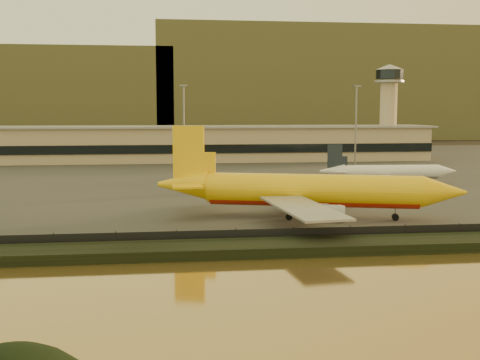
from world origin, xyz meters
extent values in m
plane|color=black|center=(0.00, 0.00, 0.00)|extent=(900.00, 900.00, 0.00)
cube|color=black|center=(0.00, -17.00, 0.70)|extent=(320.00, 7.00, 1.40)
cube|color=#2D2D2D|center=(0.00, 95.00, 0.10)|extent=(320.00, 220.00, 0.20)
cube|color=black|center=(0.00, -13.00, 1.30)|extent=(300.00, 0.05, 2.20)
cube|color=tan|center=(0.00, 125.00, 6.20)|extent=(160.00, 22.00, 12.00)
cube|color=black|center=(0.00, 113.80, 5.20)|extent=(160.00, 0.60, 3.00)
cube|color=gray|center=(0.00, 125.00, 12.50)|extent=(164.00, 24.00, 0.60)
cylinder|color=tan|center=(70.00, 131.00, 15.20)|extent=(6.40, 6.40, 30.00)
cylinder|color=black|center=(70.00, 131.00, 31.95)|extent=(10.40, 10.40, 3.50)
cone|color=gray|center=(70.00, 131.00, 34.70)|extent=(11.20, 11.20, 2.00)
cylinder|color=gray|center=(70.00, 131.00, 29.40)|extent=(11.20, 11.20, 0.80)
cylinder|color=slate|center=(-10.00, 80.00, 12.70)|extent=(0.50, 0.50, 25.00)
cube|color=slate|center=(-10.00, 80.00, 25.40)|extent=(2.20, 2.20, 0.40)
cylinder|color=slate|center=(40.00, 78.00, 12.70)|extent=(0.50, 0.50, 25.00)
cube|color=slate|center=(40.00, 78.00, 25.40)|extent=(2.20, 2.20, 0.40)
cube|color=brown|center=(90.00, 340.00, 35.00)|extent=(220.00, 160.00, 70.00)
cylinder|color=yellow|center=(9.37, 6.11, 5.15)|extent=(36.10, 14.90, 5.21)
cylinder|color=red|center=(9.37, 6.11, 4.24)|extent=(34.82, 13.52, 4.06)
cone|color=yellow|center=(30.08, 0.20, 5.15)|extent=(8.17, 6.93, 5.21)
cone|color=yellow|center=(-12.30, 12.29, 5.54)|extent=(10.10, 7.48, 5.21)
cube|color=yellow|center=(-11.33, 12.02, 11.27)|extent=(5.41, 1.91, 9.11)
cube|color=yellow|center=(-8.94, 16.75, 5.93)|extent=(6.92, 6.90, 0.31)
cube|color=yellow|center=(-11.80, 6.74, 5.93)|extent=(5.18, 5.13, 0.31)
cube|color=gray|center=(12.21, 19.73, 4.24)|extent=(19.38, 22.09, 0.31)
cylinder|color=gray|center=(13.69, 15.79, 2.80)|extent=(6.56, 4.40, 2.86)
cube|color=gray|center=(4.60, -6.95, 4.24)|extent=(9.36, 23.15, 0.31)
cylinder|color=gray|center=(7.94, -4.39, 2.80)|extent=(6.56, 4.40, 2.86)
cylinder|color=black|center=(22.62, 2.33, 0.77)|extent=(1.35, 1.19, 1.15)
cylinder|color=slate|center=(22.62, 2.33, 1.37)|extent=(0.20, 0.20, 2.34)
cylinder|color=black|center=(5.12, 4.89, 0.77)|extent=(1.35, 1.19, 1.15)
cylinder|color=slate|center=(5.12, 4.89, 1.37)|extent=(0.20, 0.20, 2.34)
cylinder|color=black|center=(6.40, 9.40, 0.77)|extent=(1.35, 1.19, 1.15)
cylinder|color=slate|center=(6.40, 9.40, 1.37)|extent=(0.20, 0.20, 2.34)
cylinder|color=white|center=(40.14, 49.64, 3.35)|extent=(24.02, 4.26, 3.32)
cylinder|color=gray|center=(40.14, 49.64, 2.77)|extent=(23.33, 3.51, 2.59)
cone|color=white|center=(54.41, 49.08, 3.35)|extent=(4.78, 3.50, 3.32)
cone|color=white|center=(25.20, 50.23, 3.60)|extent=(6.10, 3.55, 3.32)
cube|color=#1A222E|center=(25.87, 50.21, 7.26)|extent=(3.66, 0.41, 5.81)
cube|color=white|center=(26.66, 53.50, 3.85)|extent=(4.21, 4.11, 0.20)
cube|color=white|center=(26.40, 46.86, 3.85)|extent=(4.05, 3.94, 0.20)
cube|color=gray|center=(39.83, 58.79, 2.77)|extent=(10.38, 15.53, 0.20)
cylinder|color=gray|center=(41.40, 56.49, 1.86)|extent=(4.05, 1.98, 1.83)
cube|color=gray|center=(39.11, 40.54, 2.77)|extent=(9.42, 15.64, 0.20)
cylinder|color=gray|center=(40.86, 42.72, 1.86)|extent=(4.05, 1.98, 1.83)
cylinder|color=black|center=(49.26, 49.28, 0.57)|extent=(0.75, 0.61, 0.73)
cylinder|color=slate|center=(49.26, 49.28, 0.95)|extent=(0.17, 0.17, 1.49)
cylinder|color=black|center=(37.59, 48.25, 0.57)|extent=(0.75, 0.61, 0.73)
cylinder|color=slate|center=(37.59, 48.25, 0.95)|extent=(0.17, 0.17, 1.49)
cylinder|color=black|center=(37.71, 51.23, 0.57)|extent=(0.75, 0.61, 0.73)
cylinder|color=slate|center=(37.71, 51.23, 0.95)|extent=(0.17, 0.17, 1.49)
cube|color=yellow|center=(1.86, 23.97, 1.17)|extent=(4.47, 2.36, 1.93)
cube|color=white|center=(-7.63, 38.62, 0.98)|extent=(3.68, 2.11, 1.56)
camera|label=1|loc=(-15.32, -92.50, 18.52)|focal=45.00mm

